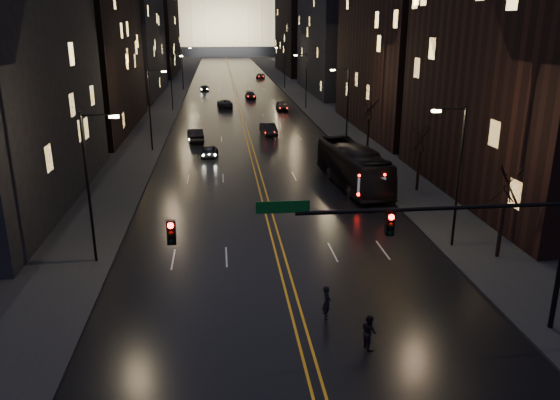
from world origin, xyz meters
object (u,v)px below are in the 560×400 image
object	(u,v)px
bus	(353,166)
pedestrian_b	(369,332)
oncoming_car_b	(195,135)
traffic_signal	(444,232)
receding_car_a	(269,129)
oncoming_car_a	(209,151)
pedestrian_a	(327,302)

from	to	relation	value
bus	pedestrian_b	xyz separation A→B (m)	(-5.24, -24.79, -0.95)
bus	pedestrian_b	size ratio (longest dim) A/B	7.82
bus	oncoming_car_b	size ratio (longest dim) A/B	2.58
traffic_signal	receding_car_a	size ratio (longest dim) A/B	3.77
traffic_signal	oncoming_car_b	world-z (taller)	traffic_signal
oncoming_car_b	receding_car_a	size ratio (longest dim) A/B	1.06
traffic_signal	pedestrian_b	bearing A→B (deg)	-171.18
bus	receding_car_a	xyz separation A→B (m)	(-5.24, 23.66, -1.00)
oncoming_car_a	receding_car_a	world-z (taller)	receding_car_a
bus	oncoming_car_a	distance (m)	17.70
oncoming_car_a	pedestrian_b	xyz separation A→B (m)	(7.37, -37.17, 0.13)
pedestrian_b	oncoming_car_a	bearing A→B (deg)	-3.06
oncoming_car_a	traffic_signal	bearing A→B (deg)	112.77
bus	pedestrian_a	world-z (taller)	bus
oncoming_car_b	pedestrian_a	distance (m)	43.49
pedestrian_a	oncoming_car_a	bearing A→B (deg)	20.95
oncoming_car_b	pedestrian_b	world-z (taller)	pedestrian_b
oncoming_car_b	receding_car_a	world-z (taller)	oncoming_car_b
pedestrian_b	traffic_signal	bearing A→B (deg)	-95.45
pedestrian_a	traffic_signal	bearing A→B (deg)	-104.88
pedestrian_a	pedestrian_b	bearing A→B (deg)	-142.30
oncoming_car_b	pedestrian_b	distance (m)	46.40
traffic_signal	oncoming_car_a	bearing A→B (deg)	106.04
oncoming_car_b	pedestrian_b	xyz separation A→B (m)	(9.16, -45.48, 0.00)
traffic_signal	pedestrian_a	bearing A→B (deg)	154.07
bus	oncoming_car_b	bearing A→B (deg)	119.49
bus	pedestrian_b	distance (m)	25.35
oncoming_car_b	pedestrian_a	xyz separation A→B (m)	(7.81, -42.79, 0.05)
receding_car_a	traffic_signal	bearing A→B (deg)	-92.66
oncoming_car_a	pedestrian_a	bearing A→B (deg)	106.63
bus	traffic_signal	bearing A→B (deg)	-100.18
oncoming_car_b	oncoming_car_a	bearing A→B (deg)	95.49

